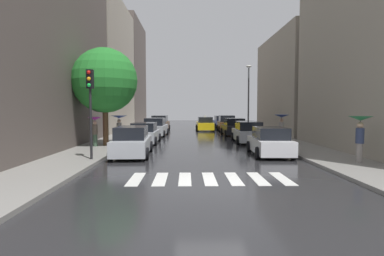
{
  "coord_description": "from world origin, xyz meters",
  "views": [
    {
      "loc": [
        -0.84,
        -10.3,
        2.58
      ],
      "look_at": [
        -0.37,
        16.2,
        0.95
      ],
      "focal_mm": 29.23,
      "sensor_mm": 36.0,
      "label": 1
    }
  ],
  "objects": [
    {
      "name": "parked_car_right_fourth",
      "position": [
        3.83,
        26.06,
        0.84
      ],
      "size": [
        2.1,
        4.1,
        1.83
      ],
      "rotation": [
        0.0,
        0.0,
        1.56
      ],
      "color": "brown",
      "rests_on": "ground"
    },
    {
      "name": "building_left_near",
      "position": [
        -11.0,
        8.37,
        6.53
      ],
      "size": [
        6.0,
        19.99,
        13.05
      ],
      "primitive_type": "cube",
      "color": "#564C47",
      "rests_on": "ground"
    },
    {
      "name": "pedestrian_by_kerb",
      "position": [
        -5.61,
        11.85,
        1.65
      ],
      "size": [
        1.17,
        1.17,
        1.96
      ],
      "rotation": [
        0.0,
        0.0,
        1.65
      ],
      "color": "gray",
      "rests_on": "sidewalk_left"
    },
    {
      "name": "pedestrian_far_side",
      "position": [
        5.71,
        11.08,
        1.63
      ],
      "size": [
        1.01,
        1.01,
        2.04
      ],
      "rotation": [
        0.0,
        0.0,
        5.94
      ],
      "color": "black",
      "rests_on": "sidewalk_right"
    },
    {
      "name": "street_tree_left",
      "position": [
        -6.22,
        10.5,
        4.44
      ],
      "size": [
        4.27,
        4.27,
        6.44
      ],
      "color": "#513823",
      "rests_on": "sidewalk_left"
    },
    {
      "name": "building_left_mid",
      "position": [
        -11.0,
        25.83,
        7.33
      ],
      "size": [
        6.0,
        14.16,
        14.67
      ],
      "primitive_type": "cube",
      "color": "#9E9384",
      "rests_on": "ground"
    },
    {
      "name": "taxi_midroad",
      "position": [
        1.36,
        26.72,
        0.76
      ],
      "size": [
        2.08,
        4.65,
        1.81
      ],
      "rotation": [
        0.0,
        0.0,
        1.57
      ],
      "color": "yellow",
      "rests_on": "ground"
    },
    {
      "name": "building_left_far",
      "position": [
        -11.0,
        39.42,
        8.02
      ],
      "size": [
        6.0,
        12.27,
        16.03
      ],
      "primitive_type": "cube",
      "color": "#564C47",
      "rests_on": "ground"
    },
    {
      "name": "parked_car_left_third",
      "position": [
        -3.8,
        19.44,
        0.8
      ],
      "size": [
        2.33,
        4.57,
        1.72
      ],
      "rotation": [
        0.0,
        0.0,
        1.52
      ],
      "color": "#B2B7BF",
      "rests_on": "ground"
    },
    {
      "name": "parked_car_right_second",
      "position": [
        3.9,
        13.63,
        0.76
      ],
      "size": [
        2.23,
        4.82,
        1.62
      ],
      "rotation": [
        0.0,
        0.0,
        1.55
      ],
      "color": "#B2B7BF",
      "rests_on": "ground"
    },
    {
      "name": "crosswalk_stripes",
      "position": [
        0.0,
        1.07,
        0.01
      ],
      "size": [
        5.85,
        2.2,
        0.01
      ],
      "color": "silver",
      "rests_on": "ground"
    },
    {
      "name": "sidewalk_right",
      "position": [
        6.5,
        24.0,
        0.07
      ],
      "size": [
        3.0,
        72.0,
        0.15
      ],
      "primitive_type": "cube",
      "color": "gray",
      "rests_on": "ground"
    },
    {
      "name": "parked_car_left_nearest",
      "position": [
        -3.83,
        6.78,
        0.76
      ],
      "size": [
        2.18,
        4.7,
        1.63
      ],
      "rotation": [
        0.0,
        0.0,
        1.62
      ],
      "color": "#B2B7BF",
      "rests_on": "ground"
    },
    {
      "name": "traffic_light_left_corner",
      "position": [
        -5.45,
        4.78,
        3.29
      ],
      "size": [
        0.3,
        0.42,
        4.3
      ],
      "color": "black",
      "rests_on": "sidewalk_left"
    },
    {
      "name": "parked_car_right_third",
      "position": [
        3.75,
        19.92,
        0.78
      ],
      "size": [
        2.2,
        4.34,
        1.67
      ],
      "rotation": [
        0.0,
        0.0,
        1.59
      ],
      "color": "black",
      "rests_on": "ground"
    },
    {
      "name": "lamp_post_right",
      "position": [
        5.55,
        21.86,
        4.13
      ],
      "size": [
        0.6,
        0.28,
        6.91
      ],
      "color": "#595B60",
      "rests_on": "sidewalk_right"
    },
    {
      "name": "parked_car_right_fifth",
      "position": [
        3.94,
        32.46,
        0.77
      ],
      "size": [
        2.2,
        4.5,
        1.64
      ],
      "rotation": [
        0.0,
        0.0,
        1.6
      ],
      "color": "navy",
      "rests_on": "ground"
    },
    {
      "name": "pedestrian_near_tree",
      "position": [
        -6.79,
        10.03,
        1.51
      ],
      "size": [
        0.93,
        0.93,
        1.9
      ],
      "rotation": [
        0.0,
        0.0,
        1.59
      ],
      "color": "#38513D",
      "rests_on": "sidewalk_left"
    },
    {
      "name": "ground_plane",
      "position": [
        0.0,
        24.0,
        -0.02
      ],
      "size": [
        28.0,
        72.0,
        0.04
      ],
      "primitive_type": "cube",
      "color": "#262629"
    },
    {
      "name": "parked_car_left_second",
      "position": [
        -3.95,
        12.91,
        0.74
      ],
      "size": [
        2.13,
        4.28,
        1.56
      ],
      "rotation": [
        0.0,
        0.0,
        1.55
      ],
      "color": "#B2B7BF",
      "rests_on": "ground"
    },
    {
      "name": "parked_car_right_nearest",
      "position": [
        3.79,
        6.88,
        0.74
      ],
      "size": [
        2.16,
        4.35,
        1.57
      ],
      "rotation": [
        0.0,
        0.0,
        1.53
      ],
      "color": "silver",
      "rests_on": "ground"
    },
    {
      "name": "pedestrian_foreground",
      "position": [
        6.97,
        3.57,
        1.68
      ],
      "size": [
        1.03,
        1.03,
        2.1
      ],
      "rotation": [
        0.0,
        0.0,
        1.88
      ],
      "color": "gray",
      "rests_on": "sidewalk_right"
    },
    {
      "name": "sidewalk_left",
      "position": [
        -6.5,
        24.0,
        0.07
      ],
      "size": [
        3.0,
        72.0,
        0.15
      ],
      "primitive_type": "cube",
      "color": "gray",
      "rests_on": "ground"
    },
    {
      "name": "building_right_mid",
      "position": [
        11.0,
        21.96,
        5.05
      ],
      "size": [
        6.0,
        13.44,
        10.09
      ],
      "primitive_type": "cube",
      "color": "#9E9384",
      "rests_on": "ground"
    },
    {
      "name": "parked_car_left_fourth",
      "position": [
        -3.93,
        26.23,
        0.84
      ],
      "size": [
        2.18,
        4.73,
        1.81
      ],
      "rotation": [
        0.0,
        0.0,
        1.54
      ],
      "color": "brown",
      "rests_on": "ground"
    }
  ]
}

